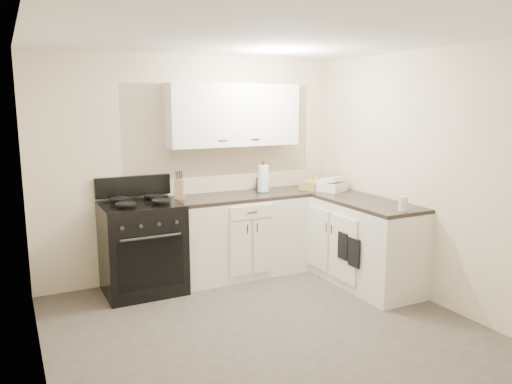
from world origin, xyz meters
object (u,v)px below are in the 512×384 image
knife_block (179,189)px  countertop_grill (332,187)px  stove (142,249)px  paper_towel (263,179)px  wicker_basket (314,185)px

knife_block → countertop_grill: size_ratio=0.76×
stove → knife_block: 0.75m
paper_towel → countertop_grill: paper_towel is taller
stove → countertop_grill: (2.24, -0.23, 0.53)m
stove → paper_towel: paper_towel is taller
knife_block → paper_towel: (1.02, -0.03, 0.05)m
paper_towel → countertop_grill: 0.83m
knife_block → wicker_basket: (1.67, -0.12, -0.06)m
stove → paper_towel: size_ratio=3.07×
wicker_basket → countertop_grill: (0.12, -0.21, -0.00)m
stove → countertop_grill: bearing=-6.0°
stove → paper_towel: (1.47, 0.06, 0.64)m
countertop_grill → stove: bearing=150.4°
knife_block → countertop_grill: bearing=14.4°
stove → knife_block: knife_block is taller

